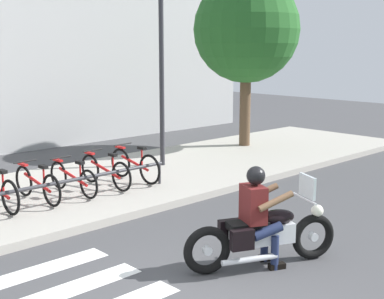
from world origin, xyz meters
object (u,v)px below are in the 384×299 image
Objects in this scene: rider at (259,209)px; bicycle_2 at (37,184)px; bike_rack at (70,182)px; bicycle_4 at (105,171)px; motorcycle at (263,234)px; bicycle_3 at (73,178)px; street_lamp at (161,60)px; tree_near_rack at (247,30)px; bicycle_5 at (135,165)px.

rider reaches higher than bicycle_2.
bicycle_2 reaches higher than bike_rack.
bike_rack is at bearing -154.48° from bicycle_4.
bicycle_3 is at bearing 93.13° from motorcycle.
rider is at bearing -97.21° from bicycle_4.
rider is 6.47m from street_lamp.
tree_near_rack is (6.40, 5.91, 3.10)m from motorcycle.
bicycle_5 is at bearing -166.35° from tree_near_rack.
bicycle_2 is 0.32× the size of tree_near_rack.
motorcycle is at bearing -96.34° from bicycle_4.
bicycle_2 is at bearing -180.00° from bicycle_4.
bicycle_3 is at bearing 55.14° from bike_rack.
bicycle_3 is at bearing -164.68° from street_lamp.
rider is at bearing -81.98° from bike_rack.
tree_near_rack reaches higher than bike_rack.
bicycle_2 is (-0.96, 4.64, -0.35)m from rider.
rider is 0.88× the size of bicycle_3.
rider is 0.33× the size of bike_rack.
street_lamp is 3.71m from tree_near_rack.
bicycle_5 reaches higher than bicycle_4.
motorcycle is at bearing -77.56° from bicycle_2.
motorcycle is 0.47× the size of street_lamp.
rider reaches higher than bicycle_4.
motorcycle is 4.85m from bicycle_5.
tree_near_rack is (6.47, 5.87, 2.73)m from rider.
street_lamp is at bearing 20.15° from bicycle_4.
bike_rack is at bearing 98.87° from motorcycle.
bicycle_2 is at bearing 102.44° from motorcycle.
motorcycle is 1.31× the size of bicycle_2.
bicycle_4 is 1.29m from bike_rack.
bicycle_3 is 1.55m from bicycle_5.
tree_near_rack is at bearing 10.54° from bicycle_3.
tree_near_rack is (5.11, 1.24, 3.05)m from bicycle_5.
bike_rack is (-0.39, -0.56, 0.09)m from bicycle_3.
bicycle_5 is (1.29, 4.67, 0.04)m from motorcycle.
bicycle_3 is at bearing -169.46° from tree_near_rack.
motorcycle is 4.68m from bicycle_3.
bicycle_2 is 0.96× the size of bicycle_4.
tree_near_rack is (3.59, 0.40, 0.81)m from street_lamp.
bike_rack is at bearing 98.02° from rider.
motorcycle is at bearing -116.99° from street_lamp.
bicycle_5 is (0.77, -0.00, 0.02)m from bicycle_4.
bicycle_5 is 0.32× the size of tree_near_rack.
street_lamp is (3.45, 1.39, 2.19)m from bike_rack.
rider is 0.32× the size of street_lamp.
bike_rack is (-1.16, -0.55, 0.07)m from bicycle_4.
motorcycle reaches higher than bicycle_3.
bicycle_3 is at bearing 92.32° from rider.
bicycle_3 is 0.97× the size of bicycle_4.
bicycle_4 is 0.33× the size of tree_near_rack.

